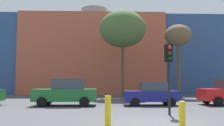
# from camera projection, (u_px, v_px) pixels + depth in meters

# --- Properties ---
(ground_plane) EXTENTS (200.00, 200.00, 0.00)m
(ground_plane) POSITION_uv_depth(u_px,v_px,m) (154.00, 123.00, 9.72)
(ground_plane) COLOR #47474C
(building_backdrop) EXTENTS (37.04, 11.58, 12.65)m
(building_backdrop) POSITION_uv_depth(u_px,v_px,m) (94.00, 57.00, 36.09)
(building_backdrop) COLOR #B2563D
(building_backdrop) RESTS_ON ground_plane
(parked_car_1) EXTENTS (4.33, 2.12, 1.87)m
(parked_car_1) POSITION_uv_depth(u_px,v_px,m) (66.00, 92.00, 16.80)
(parked_car_1) COLOR #1E662D
(parked_car_1) RESTS_ON ground_plane
(parked_car_2) EXTENTS (3.81, 1.87, 1.65)m
(parked_car_2) POSITION_uv_depth(u_px,v_px,m) (152.00, 94.00, 17.00)
(parked_car_2) COLOR navy
(parked_car_2) RESTS_ON ground_plane
(traffic_light_island) EXTENTS (0.40, 0.39, 3.58)m
(traffic_light_island) POSITION_uv_depth(u_px,v_px,m) (169.00, 63.00, 12.28)
(traffic_light_island) COLOR black
(traffic_light_island) RESTS_ON ground_plane
(bare_tree_0) EXTENTS (2.85, 2.85, 7.72)m
(bare_tree_0) POSITION_uv_depth(u_px,v_px,m) (178.00, 37.00, 25.59)
(bare_tree_0) COLOR brown
(bare_tree_0) RESTS_ON ground_plane
(bare_tree_1) EXTENTS (4.93, 4.93, 9.25)m
(bare_tree_1) POSITION_uv_depth(u_px,v_px,m) (123.00, 29.00, 25.61)
(bare_tree_1) COLOR brown
(bare_tree_1) RESTS_ON ground_plane
(bollard_yellow_0) EXTENTS (0.24, 0.24, 0.95)m
(bollard_yellow_0) POSITION_uv_depth(u_px,v_px,m) (182.00, 114.00, 9.01)
(bollard_yellow_0) COLOR yellow
(bollard_yellow_0) RESTS_ON ground_plane
(bollard_yellow_1) EXTENTS (0.24, 0.24, 1.15)m
(bollard_yellow_1) POSITION_uv_depth(u_px,v_px,m) (108.00, 111.00, 9.14)
(bollard_yellow_1) COLOR yellow
(bollard_yellow_1) RESTS_ON ground_plane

